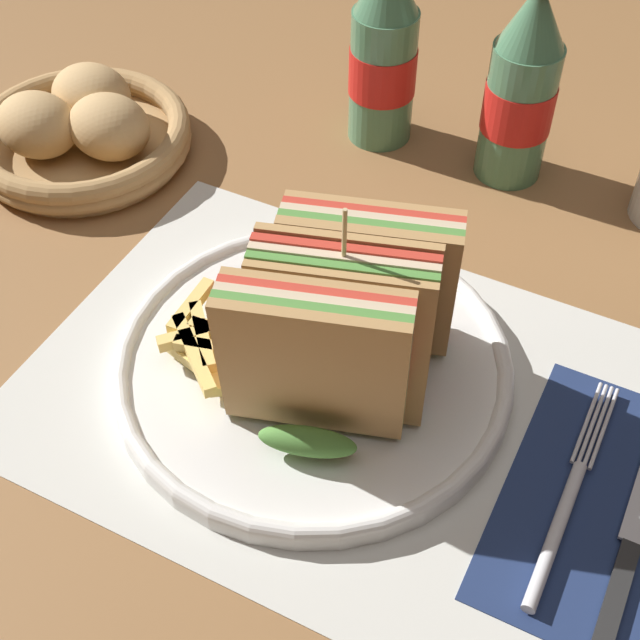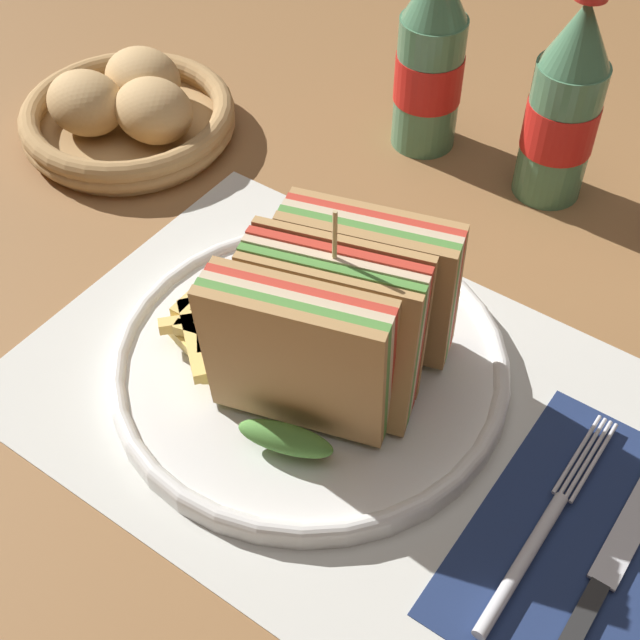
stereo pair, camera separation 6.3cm
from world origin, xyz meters
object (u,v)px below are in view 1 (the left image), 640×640
object	(u,v)px
fork	(564,509)
bread_basket	(81,132)
knife	(639,520)
plate_main	(308,366)
coke_bottle_far	(522,88)
club_sandwich	(342,323)
coke_bottle_near	(384,53)

from	to	relation	value
fork	bread_basket	world-z (taller)	bread_basket
knife	plate_main	bearing A→B (deg)	176.66
fork	knife	size ratio (longest dim) A/B	0.89
fork	coke_bottle_far	size ratio (longest dim) A/B	0.92
plate_main	fork	size ratio (longest dim) A/B	1.54
knife	bread_basket	distance (m)	0.57
club_sandwich	coke_bottle_near	size ratio (longest dim) A/B	0.84
club_sandwich	knife	xyz separation A→B (m)	(0.21, -0.01, -0.07)
fork	coke_bottle_far	distance (m)	0.37
knife	coke_bottle_near	size ratio (longest dim) A/B	1.04
plate_main	coke_bottle_near	bearing A→B (deg)	104.48
fork	coke_bottle_near	size ratio (longest dim) A/B	0.92
plate_main	coke_bottle_near	size ratio (longest dim) A/B	1.43
plate_main	club_sandwich	bearing A→B (deg)	-12.19
plate_main	bread_basket	size ratio (longest dim) A/B	1.43
fork	coke_bottle_near	world-z (taller)	coke_bottle_near
coke_bottle_near	bread_basket	xyz separation A→B (m)	(-0.23, -0.15, -0.06)
club_sandwich	coke_bottle_near	distance (m)	0.32
knife	coke_bottle_far	xyz separation A→B (m)	(-0.19, 0.31, 0.08)
coke_bottle_near	bread_basket	size ratio (longest dim) A/B	1.00
club_sandwich	fork	distance (m)	0.18
plate_main	coke_bottle_far	bearing A→B (deg)	80.25
plate_main	coke_bottle_far	size ratio (longest dim) A/B	1.43
coke_bottle_far	plate_main	bearing A→B (deg)	-99.75
knife	bread_basket	world-z (taller)	bread_basket
knife	coke_bottle_far	size ratio (longest dim) A/B	1.04
club_sandwich	bread_basket	size ratio (longest dim) A/B	0.84
fork	coke_bottle_near	distance (m)	0.43
knife	coke_bottle_far	world-z (taller)	coke_bottle_far
plate_main	fork	xyz separation A→B (m)	(0.20, -0.03, -0.00)
club_sandwich	fork	size ratio (longest dim) A/B	0.91
coke_bottle_near	coke_bottle_far	distance (m)	0.13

